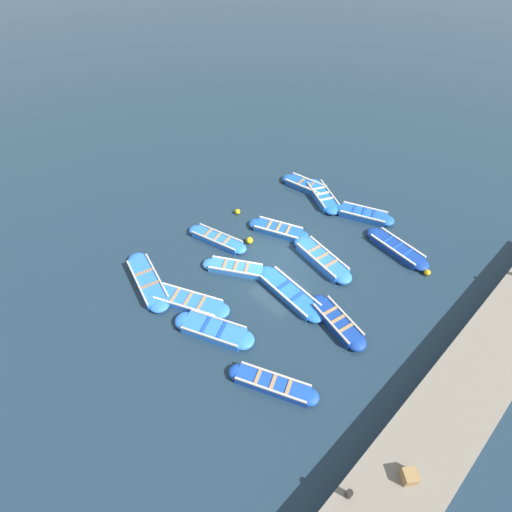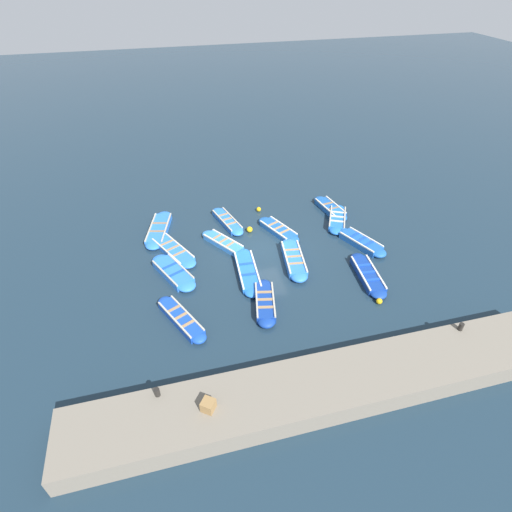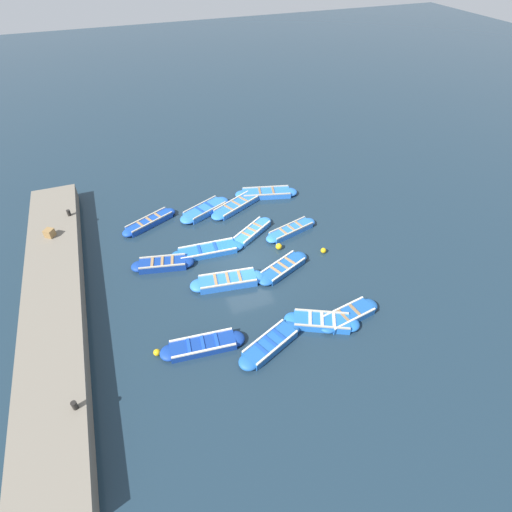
{
  "view_description": "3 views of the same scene",
  "coord_description": "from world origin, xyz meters",
  "px_view_note": "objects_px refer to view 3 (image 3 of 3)",
  "views": [
    {
      "loc": [
        -8.83,
        10.32,
        14.39
      ],
      "look_at": [
        0.87,
        0.92,
        0.33
      ],
      "focal_mm": 28.0,
      "sensor_mm": 36.0,
      "label": 1
    },
    {
      "loc": [
        -17.36,
        4.86,
        13.6
      ],
      "look_at": [
        -0.68,
        0.58,
        0.23
      ],
      "focal_mm": 28.0,
      "sensor_mm": 36.0,
      "label": 2
    },
    {
      "loc": [
        -5.03,
        -15.04,
        14.2
      ],
      "look_at": [
        0.53,
        -0.07,
        0.23
      ],
      "focal_mm": 28.0,
      "sensor_mm": 36.0,
      "label": 3
    }
  ],
  "objects_px": {
    "buoy_white_drifting": "(157,352)",
    "boat_bow_out": "(236,205)",
    "boat_centre": "(266,193)",
    "boat_far_corner": "(208,251)",
    "boat_stern_in": "(291,230)",
    "boat_outer_left": "(163,264)",
    "boat_alongside": "(349,315)",
    "wooden_crate": "(49,233)",
    "bollard_mid_north": "(69,213)",
    "boat_end_of_row": "(270,344)",
    "boat_inner_gap": "(283,268)",
    "boat_tucked": "(150,222)",
    "boat_near_quay": "(322,322)",
    "boat_broadside": "(228,281)",
    "bollard_north": "(75,405)",
    "boat_outer_right": "(205,210)",
    "buoy_orange_near": "(279,246)",
    "buoy_yellow_far": "(323,250)",
    "boat_drifting": "(203,346)",
    "boat_mid_row": "(252,232)"
  },
  "relations": [
    {
      "from": "boat_outer_left",
      "to": "boat_far_corner",
      "type": "relative_size",
      "value": 0.82
    },
    {
      "from": "boat_near_quay",
      "to": "bollard_mid_north",
      "type": "distance_m",
      "value": 15.44
    },
    {
      "from": "boat_outer_right",
      "to": "bollard_north",
      "type": "xyz_separation_m",
      "value": [
        -7.63,
        -11.32,
        0.91
      ]
    },
    {
      "from": "boat_centre",
      "to": "boat_far_corner",
      "type": "bearing_deg",
      "value": -140.22
    },
    {
      "from": "bollard_mid_north",
      "to": "boat_bow_out",
      "type": "bearing_deg",
      "value": -7.62
    },
    {
      "from": "boat_near_quay",
      "to": "wooden_crate",
      "type": "distance_m",
      "value": 14.96
    },
    {
      "from": "boat_stern_in",
      "to": "boat_near_quay",
      "type": "height_order",
      "value": "boat_near_quay"
    },
    {
      "from": "boat_stern_in",
      "to": "boat_inner_gap",
      "type": "height_order",
      "value": "boat_inner_gap"
    },
    {
      "from": "boat_centre",
      "to": "boat_near_quay",
      "type": "bearing_deg",
      "value": -98.4
    },
    {
      "from": "buoy_orange_near",
      "to": "buoy_yellow_far",
      "type": "distance_m",
      "value": 2.44
    },
    {
      "from": "boat_stern_in",
      "to": "boat_outer_right",
      "type": "distance_m",
      "value": 5.54
    },
    {
      "from": "boat_tucked",
      "to": "boat_inner_gap",
      "type": "relative_size",
      "value": 1.05
    },
    {
      "from": "boat_outer_left",
      "to": "boat_inner_gap",
      "type": "relative_size",
      "value": 0.99
    },
    {
      "from": "boat_near_quay",
      "to": "bollard_north",
      "type": "relative_size",
      "value": 9.79
    },
    {
      "from": "boat_drifting",
      "to": "wooden_crate",
      "type": "relative_size",
      "value": 8.54
    },
    {
      "from": "buoy_orange_near",
      "to": "boat_outer_left",
      "type": "bearing_deg",
      "value": 173.08
    },
    {
      "from": "boat_drifting",
      "to": "boat_tucked",
      "type": "bearing_deg",
      "value": 94.22
    },
    {
      "from": "boat_mid_row",
      "to": "boat_end_of_row",
      "type": "xyz_separation_m",
      "value": [
        -1.96,
        -7.67,
        0.04
      ]
    },
    {
      "from": "boat_stern_in",
      "to": "wooden_crate",
      "type": "distance_m",
      "value": 13.17
    },
    {
      "from": "boat_bow_out",
      "to": "boat_alongside",
      "type": "bearing_deg",
      "value": -78.96
    },
    {
      "from": "boat_tucked",
      "to": "bollard_mid_north",
      "type": "bearing_deg",
      "value": 164.4
    },
    {
      "from": "boat_inner_gap",
      "to": "boat_near_quay",
      "type": "bearing_deg",
      "value": -87.05
    },
    {
      "from": "buoy_orange_near",
      "to": "buoy_white_drifting",
      "type": "xyz_separation_m",
      "value": [
        -7.48,
        -4.6,
        -0.03
      ]
    },
    {
      "from": "boat_broadside",
      "to": "boat_end_of_row",
      "type": "bearing_deg",
      "value": -82.31
    },
    {
      "from": "boat_bow_out",
      "to": "buoy_yellow_far",
      "type": "distance_m",
      "value": 6.55
    },
    {
      "from": "boat_stern_in",
      "to": "boat_far_corner",
      "type": "height_order",
      "value": "boat_stern_in"
    },
    {
      "from": "boat_inner_gap",
      "to": "buoy_orange_near",
      "type": "distance_m",
      "value": 1.73
    },
    {
      "from": "boat_broadside",
      "to": "buoy_white_drifting",
      "type": "xyz_separation_m",
      "value": [
        -4.03,
        -2.97,
        -0.05
      ]
    },
    {
      "from": "boat_near_quay",
      "to": "boat_alongside",
      "type": "bearing_deg",
      "value": -3.65
    },
    {
      "from": "boat_near_quay",
      "to": "buoy_orange_near",
      "type": "relative_size",
      "value": 9.71
    },
    {
      "from": "boat_alongside",
      "to": "bollard_mid_north",
      "type": "distance_m",
      "value": 16.42
    },
    {
      "from": "boat_stern_in",
      "to": "boat_outer_left",
      "type": "distance_m",
      "value": 7.5
    },
    {
      "from": "buoy_white_drifting",
      "to": "boat_bow_out",
      "type": "bearing_deg",
      "value": 54.66
    },
    {
      "from": "boat_alongside",
      "to": "wooden_crate",
      "type": "distance_m",
      "value": 16.05
    },
    {
      "from": "boat_alongside",
      "to": "boat_drifting",
      "type": "bearing_deg",
      "value": 174.0
    },
    {
      "from": "boat_outer_left",
      "to": "buoy_white_drifting",
      "type": "xyz_separation_m",
      "value": [
        -1.23,
        -5.35,
        -0.05
      ]
    },
    {
      "from": "boat_bow_out",
      "to": "boat_end_of_row",
      "type": "bearing_deg",
      "value": -100.47
    },
    {
      "from": "boat_alongside",
      "to": "buoy_white_drifting",
      "type": "distance_m",
      "value": 8.62
    },
    {
      "from": "boat_far_corner",
      "to": "boat_tucked",
      "type": "distance_m",
      "value": 4.5
    },
    {
      "from": "boat_near_quay",
      "to": "wooden_crate",
      "type": "bearing_deg",
      "value": 138.93
    },
    {
      "from": "boat_far_corner",
      "to": "bollard_mid_north",
      "type": "xyz_separation_m",
      "value": [
        -6.77,
        4.9,
        0.93
      ]
    },
    {
      "from": "boat_broadside",
      "to": "boat_inner_gap",
      "type": "height_order",
      "value": "boat_broadside"
    },
    {
      "from": "boat_near_quay",
      "to": "boat_broadside",
      "type": "xyz_separation_m",
      "value": [
        -3.19,
        3.93,
        0.02
      ]
    },
    {
      "from": "boat_centre",
      "to": "boat_broadside",
      "type": "bearing_deg",
      "value": -124.72
    },
    {
      "from": "boat_broadside",
      "to": "boat_tucked",
      "type": "distance_m",
      "value": 6.98
    },
    {
      "from": "boat_drifting",
      "to": "boat_centre",
      "type": "xyz_separation_m",
      "value": [
        6.92,
        10.22,
        0.0
      ]
    },
    {
      "from": "boat_broadside",
      "to": "boat_centre",
      "type": "bearing_deg",
      "value": 55.28
    },
    {
      "from": "boat_alongside",
      "to": "boat_inner_gap",
      "type": "relative_size",
      "value": 0.99
    },
    {
      "from": "boat_stern_in",
      "to": "boat_bow_out",
      "type": "bearing_deg",
      "value": 121.64
    },
    {
      "from": "boat_alongside",
      "to": "buoy_orange_near",
      "type": "relative_size",
      "value": 9.44
    }
  ]
}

